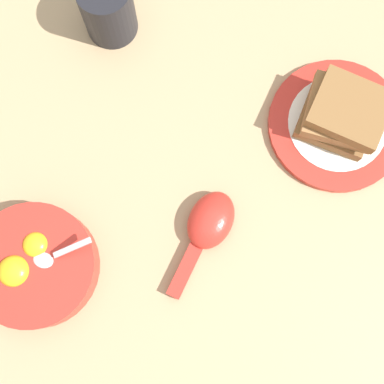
% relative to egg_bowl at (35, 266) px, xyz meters
% --- Properties ---
extents(ground_plane, '(3.00, 3.00, 0.00)m').
position_rel_egg_bowl_xyz_m(ground_plane, '(0.18, 0.20, -0.02)').
color(ground_plane, tan).
extents(egg_bowl, '(0.15, 0.15, 0.07)m').
position_rel_egg_bowl_xyz_m(egg_bowl, '(0.00, 0.00, 0.00)').
color(egg_bowl, red).
rests_on(egg_bowl, ground_plane).
extents(toast_plate, '(0.19, 0.19, 0.01)m').
position_rel_egg_bowl_xyz_m(toast_plate, '(0.32, 0.29, -0.02)').
color(toast_plate, red).
rests_on(toast_plate, ground_plane).
extents(toast_sandwich, '(0.11, 0.10, 0.06)m').
position_rel_egg_bowl_xyz_m(toast_sandwich, '(0.32, 0.30, 0.02)').
color(toast_sandwich, brown).
rests_on(toast_sandwich, toast_plate).
extents(soup_spoon, '(0.07, 0.15, 0.04)m').
position_rel_egg_bowl_xyz_m(soup_spoon, '(0.19, 0.11, -0.01)').
color(soup_spoon, red).
rests_on(soup_spoon, ground_plane).
extents(drinking_cup, '(0.07, 0.07, 0.09)m').
position_rel_egg_bowl_xyz_m(drinking_cup, '(-0.02, 0.35, 0.02)').
color(drinking_cup, black).
rests_on(drinking_cup, ground_plane).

